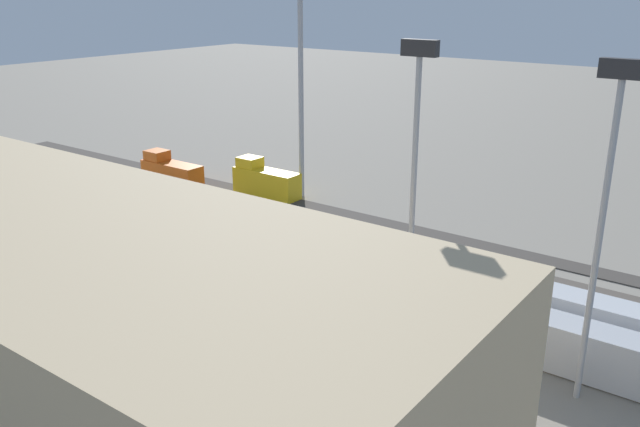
# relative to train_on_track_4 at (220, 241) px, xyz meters

# --- Properties ---
(ground_plane) EXTENTS (400.00, 400.00, 0.00)m
(ground_plane) POSITION_rel_train_on_track_4_xyz_m (-3.85, -10.00, -2.07)
(ground_plane) COLOR gray
(track_bed_0) EXTENTS (140.00, 2.80, 0.12)m
(track_bed_0) POSITION_rel_train_on_track_4_xyz_m (-3.85, -20.00, -2.01)
(track_bed_0) COLOR #3D3833
(track_bed_0) RESTS_ON ground_plane
(track_bed_1) EXTENTS (140.00, 2.80, 0.12)m
(track_bed_1) POSITION_rel_train_on_track_4_xyz_m (-3.85, -15.00, -2.01)
(track_bed_1) COLOR #4C443D
(track_bed_1) RESTS_ON ground_plane
(track_bed_2) EXTENTS (140.00, 2.80, 0.12)m
(track_bed_2) POSITION_rel_train_on_track_4_xyz_m (-3.85, -10.00, -2.01)
(track_bed_2) COLOR #3D3833
(track_bed_2) RESTS_ON ground_plane
(track_bed_3) EXTENTS (140.00, 2.80, 0.12)m
(track_bed_3) POSITION_rel_train_on_track_4_xyz_m (-3.85, -5.00, -2.01)
(track_bed_3) COLOR #4C443D
(track_bed_3) RESTS_ON ground_plane
(track_bed_4) EXTENTS (140.00, 2.80, 0.12)m
(track_bed_4) POSITION_rel_train_on_track_4_xyz_m (-3.85, 0.00, -2.01)
(track_bed_4) COLOR #4C443D
(track_bed_4) RESTS_ON ground_plane
(train_on_track_4) EXTENTS (139.00, 3.00, 4.40)m
(train_on_track_4) POSITION_rel_train_on_track_4_xyz_m (0.00, 0.00, 0.00)
(train_on_track_4) COLOR #1E6B9E
(train_on_track_4) RESTS_ON ground_plane
(train_on_track_0) EXTENTS (10.00, 3.00, 5.00)m
(train_on_track_0) POSITION_rel_train_on_track_4_xyz_m (11.02, -20.00, 0.09)
(train_on_track_0) COLOR gold
(train_on_track_0) RESTS_ON ground_plane
(train_on_track_3) EXTENTS (139.00, 3.06, 4.40)m
(train_on_track_3) POSITION_rel_train_on_track_4_xyz_m (1.01, -5.00, -0.02)
(train_on_track_3) COLOR #285193
(train_on_track_3) RESTS_ON ground_plane
(train_on_track_1) EXTENTS (10.00, 3.00, 5.00)m
(train_on_track_1) POSITION_rel_train_on_track_4_xyz_m (24.53, -15.00, 0.09)
(train_on_track_1) COLOR #D85914
(train_on_track_1) RESTS_ON ground_plane
(light_mast_0) EXTENTS (2.80, 0.70, 31.75)m
(light_mast_0) POSITION_rel_train_on_track_4_xyz_m (6.93, -23.19, 17.72)
(light_mast_0) COLOR #9EA0A5
(light_mast_0) RESTS_ON ground_plane
(light_mast_1) EXTENTS (2.80, 0.70, 23.42)m
(light_mast_1) POSITION_rel_train_on_track_4_xyz_m (-38.10, 3.17, 13.18)
(light_mast_1) COLOR #9EA0A5
(light_mast_1) RESTS_ON ground_plane
(light_mast_2) EXTENTS (2.80, 0.70, 29.24)m
(light_mast_2) POSITION_rel_train_on_track_4_xyz_m (6.56, -22.33, 16.37)
(light_mast_2) COLOR #9EA0A5
(light_mast_2) RESTS_ON ground_plane
(light_mast_3) EXTENTS (2.80, 0.70, 23.92)m
(light_mast_3) POSITION_rel_train_on_track_4_xyz_m (-24.18, 2.81, 13.46)
(light_mast_3) COLOR #9EA0A5
(light_mast_3) RESTS_ON ground_plane
(maintenance_shed) EXTENTS (57.88, 21.05, 13.87)m
(maintenance_shed) POSITION_rel_train_on_track_4_xyz_m (-9.64, 24.55, 4.87)
(maintenance_shed) COLOR tan
(maintenance_shed) RESTS_ON ground_plane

